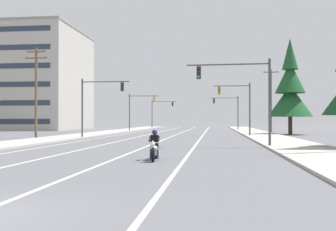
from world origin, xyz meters
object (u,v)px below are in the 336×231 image
(traffic_signal_near_left, at_px, (96,99))
(traffic_signal_mid_left, at_px, (138,106))
(motorcycle_with_rider, at_px, (154,148))
(traffic_signal_far_right, at_px, (230,107))
(traffic_signal_far_left, at_px, (159,110))
(apartment_building_far_left_block, at_px, (34,80))
(utility_pole_left_near, at_px, (36,90))
(traffic_signal_near_right, at_px, (244,88))
(conifer_tree_right_verge_far, at_px, (290,90))
(utility_pole_right_far, at_px, (271,99))
(traffic_signal_mid_right, at_px, (239,101))

(traffic_signal_near_left, relative_size, traffic_signal_mid_left, 1.00)
(motorcycle_with_rider, bearing_deg, traffic_signal_far_right, 84.15)
(traffic_signal_far_left, xyz_separation_m, apartment_building_far_left_block, (-23.60, -11.23, 5.71))
(motorcycle_with_rider, bearing_deg, utility_pole_left_near, 127.22)
(motorcycle_with_rider, distance_m, traffic_signal_mid_left, 47.51)
(motorcycle_with_rider, relative_size, traffic_signal_mid_left, 0.35)
(motorcycle_with_rider, distance_m, utility_pole_left_near, 25.63)
(traffic_signal_near_right, height_order, apartment_building_far_left_block, apartment_building_far_left_block)
(traffic_signal_near_right, distance_m, traffic_signal_mid_left, 39.51)
(motorcycle_with_rider, bearing_deg, conifer_tree_right_verge_far, 69.82)
(motorcycle_with_rider, distance_m, utility_pole_right_far, 46.45)
(traffic_signal_near_left, height_order, utility_pole_right_far, utility_pole_right_far)
(conifer_tree_right_verge_far, bearing_deg, traffic_signal_mid_right, -138.53)
(traffic_signal_near_right, height_order, traffic_signal_far_right, same)
(apartment_building_far_left_block, bearing_deg, utility_pole_left_near, -64.37)
(apartment_building_far_left_block, bearing_deg, traffic_signal_mid_right, -36.64)
(traffic_signal_mid_right, height_order, utility_pole_left_near, utility_pole_left_near)
(traffic_signal_far_right, bearing_deg, traffic_signal_mid_left, -152.72)
(traffic_signal_near_left, xyz_separation_m, traffic_signal_far_right, (14.94, 32.89, 0.00))
(motorcycle_with_rider, bearing_deg, traffic_signal_mid_right, 78.49)
(traffic_signal_near_left, bearing_deg, traffic_signal_near_right, -39.24)
(motorcycle_with_rider, relative_size, apartment_building_far_left_block, 0.11)
(traffic_signal_near_left, xyz_separation_m, conifer_tree_right_verge_far, (21.90, 12.69, 1.59))
(utility_pole_left_near, bearing_deg, traffic_signal_far_left, 82.83)
(traffic_signal_near_left, xyz_separation_m, traffic_signal_mid_right, (15.09, 6.67, -0.06))
(traffic_signal_near_left, height_order, traffic_signal_mid_left, same)
(traffic_signal_far_right, distance_m, utility_pole_right_far, 11.30)
(traffic_signal_mid_left, relative_size, traffic_signal_far_right, 1.00)
(motorcycle_with_rider, xyz_separation_m, traffic_signal_mid_right, (5.72, 28.06, 3.47))
(traffic_signal_mid_right, relative_size, traffic_signal_far_right, 1.00)
(traffic_signal_far_left, bearing_deg, traffic_signal_near_left, -90.15)
(traffic_signal_near_right, xyz_separation_m, traffic_signal_mid_left, (-14.75, 36.66, -0.06))
(traffic_signal_mid_left, distance_m, utility_pole_right_far, 21.46)
(traffic_signal_far_right, bearing_deg, traffic_signal_near_left, -114.43)
(utility_pole_left_near, relative_size, conifer_tree_right_verge_far, 0.75)
(traffic_signal_mid_right, bearing_deg, traffic_signal_far_left, 110.55)
(traffic_signal_near_left, xyz_separation_m, traffic_signal_mid_left, (-0.43, 24.96, -0.01))
(utility_pole_left_near, height_order, apartment_building_far_left_block, apartment_building_far_left_block)
(traffic_signal_mid_right, xyz_separation_m, traffic_signal_far_right, (-0.15, 26.22, 0.06))
(traffic_signal_near_left, distance_m, traffic_signal_far_right, 36.12)
(traffic_signal_far_right, relative_size, conifer_tree_right_verge_far, 0.50)
(motorcycle_with_rider, relative_size, utility_pole_left_near, 0.24)
(motorcycle_with_rider, relative_size, utility_pole_right_far, 0.23)
(conifer_tree_right_verge_far, relative_size, apartment_building_far_left_block, 0.61)
(traffic_signal_near_left, relative_size, traffic_signal_mid_right, 1.00)
(traffic_signal_near_right, xyz_separation_m, apartment_building_far_left_block, (-37.79, 47.05, 5.68))
(traffic_signal_mid_right, bearing_deg, traffic_signal_mid_left, 130.32)
(utility_pole_left_near, xyz_separation_m, apartment_building_far_left_block, (-17.58, 36.64, 4.84))
(traffic_signal_near_left, distance_m, utility_pole_right_far, 31.40)
(traffic_signal_far_right, height_order, utility_pole_right_far, utility_pole_right_far)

